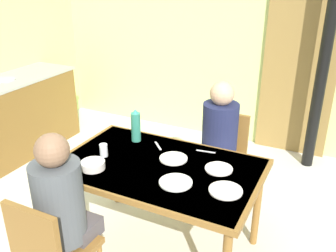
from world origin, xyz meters
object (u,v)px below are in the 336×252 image
object	(u,v)px
person_near_diner	(61,199)
water_bottle_green_near	(136,126)
dining_table	(159,174)
chair_near_diner	(51,251)
chair_far_diner	(223,155)
serving_bowl_center	(93,165)
person_far_diner	(219,132)

from	to	relation	value
person_near_diner	water_bottle_green_near	size ratio (longest dim) A/B	2.80
water_bottle_green_near	dining_table	bearing A→B (deg)	-38.42
chair_near_diner	water_bottle_green_near	world-z (taller)	water_bottle_green_near
chair_far_diner	person_near_diner	world-z (taller)	person_near_diner
person_near_diner	serving_bowl_center	bearing A→B (deg)	100.97
dining_table	serving_bowl_center	xyz separation A→B (m)	(-0.40, -0.24, 0.10)
chair_near_diner	chair_far_diner	distance (m)	1.71
chair_near_diner	person_far_diner	size ratio (longest dim) A/B	1.13
chair_near_diner	serving_bowl_center	bearing A→B (deg)	98.37
chair_near_diner	person_near_diner	bearing A→B (deg)	90.00
person_far_diner	water_bottle_green_near	size ratio (longest dim) A/B	2.80
dining_table	chair_near_diner	xyz separation A→B (m)	(-0.31, -0.81, -0.18)
chair_near_diner	person_near_diner	size ratio (longest dim) A/B	1.13
water_bottle_green_near	chair_far_diner	bearing A→B (deg)	42.57
chair_far_diner	person_near_diner	xyz separation A→B (m)	(-0.53, -1.49, 0.28)
chair_near_diner	person_near_diner	world-z (taller)	person_near_diner
dining_table	person_near_diner	bearing A→B (deg)	-114.79
serving_bowl_center	person_far_diner	bearing A→B (deg)	56.17
dining_table	chair_far_diner	world-z (taller)	chair_far_diner
person_near_diner	chair_near_diner	bearing A→B (deg)	-90.00
water_bottle_green_near	serving_bowl_center	size ratio (longest dim) A/B	1.62
chair_far_diner	person_near_diner	bearing A→B (deg)	70.27
person_near_diner	person_far_diner	distance (m)	1.45
person_near_diner	water_bottle_green_near	xyz separation A→B (m)	(-0.04, 0.96, 0.10)
person_near_diner	person_far_diner	xyz separation A→B (m)	(0.53, 1.35, 0.00)
dining_table	person_far_diner	xyz separation A→B (m)	(0.22, 0.67, 0.10)
person_near_diner	person_far_diner	size ratio (longest dim) A/B	1.00
chair_far_diner	dining_table	bearing A→B (deg)	74.74
chair_far_diner	water_bottle_green_near	size ratio (longest dim) A/B	3.16
chair_near_diner	chair_far_diner	bearing A→B (deg)	71.81
chair_far_diner	serving_bowl_center	size ratio (longest dim) A/B	5.12
chair_far_diner	serving_bowl_center	distance (m)	1.25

